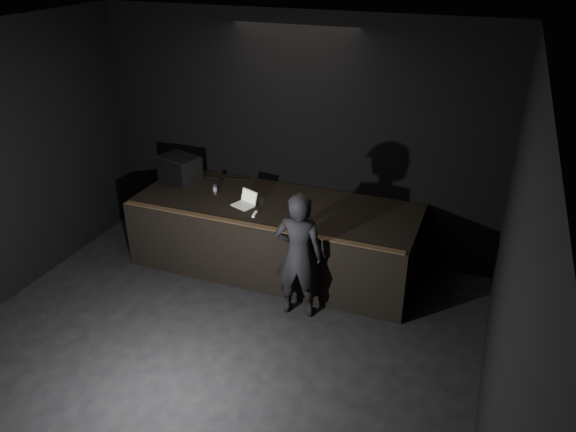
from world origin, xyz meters
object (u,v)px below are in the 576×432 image
Objects in this scene: stage_monitor at (180,168)px; person at (299,255)px; beer_can at (215,189)px; stage_riser at (275,235)px; laptop at (246,202)px.

stage_monitor is 0.40× the size of person.
beer_can is 1.91m from person.
stage_monitor reaches higher than stage_riser.
stage_riser is 2.38× the size of person.
stage_riser is at bearing 0.06° from beer_can.
laptop is at bearing -1.82° from stage_monitor.
stage_monitor is 0.79m from beer_can.
person is (0.71, -0.95, 0.34)m from stage_riser.
laptop is at bearing -42.68° from person.
beer_can is at bearing -2.61° from stage_monitor.
stage_riser is 27.73× the size of beer_can.
beer_can is at bearing -179.94° from stage_riser.
person is (2.38, -1.21, -0.35)m from stage_monitor.
stage_riser is 1.10m from beer_can.
laptop is 0.22× the size of person.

